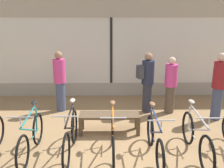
% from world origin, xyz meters
% --- Properties ---
extents(ground_plane, '(24.00, 24.00, 0.00)m').
position_xyz_m(ground_plane, '(0.00, 0.00, 0.00)').
color(ground_plane, '#99754C').
extents(shop_back_wall, '(12.00, 0.08, 3.20)m').
position_xyz_m(shop_back_wall, '(0.00, 3.71, 1.64)').
color(shop_back_wall, '#B2A893').
rests_on(shop_back_wall, ground_plane).
extents(bicycle_left, '(0.46, 1.67, 1.02)m').
position_xyz_m(bicycle_left, '(-1.61, -0.05, 0.38)').
color(bicycle_left, black).
rests_on(bicycle_left, ground_plane).
extents(bicycle_center_left, '(0.46, 1.80, 1.05)m').
position_xyz_m(bicycle_center_left, '(-0.83, -0.04, 0.41)').
color(bicycle_center_left, black).
rests_on(bicycle_center_left, ground_plane).
extents(bicycle_center, '(0.46, 1.65, 1.00)m').
position_xyz_m(bicycle_center, '(-0.01, -0.03, 0.38)').
color(bicycle_center, black).
rests_on(bicycle_center, ground_plane).
extents(bicycle_center_right, '(0.46, 1.70, 1.01)m').
position_xyz_m(bicycle_center_right, '(0.80, -0.16, 0.37)').
color(bicycle_center_right, black).
rests_on(bicycle_center_right, ground_plane).
extents(bicycle_right, '(0.46, 1.78, 1.04)m').
position_xyz_m(bicycle_right, '(1.61, -0.12, 0.39)').
color(bicycle_right, black).
rests_on(bicycle_right, ground_plane).
extents(display_bench, '(1.40, 0.44, 0.46)m').
position_xyz_m(display_bench, '(-0.07, 0.93, 0.38)').
color(display_bench, brown).
rests_on(display_bench, ground_plane).
extents(customer_near_rack, '(0.48, 0.48, 1.72)m').
position_xyz_m(customer_near_rack, '(-1.47, 2.35, 0.91)').
color(customer_near_rack, '#424C6B').
rests_on(customer_near_rack, ground_plane).
extents(customer_by_window, '(0.43, 0.43, 1.59)m').
position_xyz_m(customer_by_window, '(1.63, 2.15, 0.83)').
color(customer_by_window, brown).
rests_on(customer_by_window, ground_plane).
extents(customer_mid_floor, '(0.44, 0.44, 1.78)m').
position_xyz_m(customer_mid_floor, '(2.75, 1.66, 0.94)').
color(customer_mid_floor, '#424C6B').
rests_on(customer_mid_floor, ground_plane).
extents(customer_near_bench, '(0.55, 0.43, 1.70)m').
position_xyz_m(customer_near_bench, '(0.98, 2.20, 0.92)').
color(customer_near_bench, '#2D2D38').
rests_on(customer_near_bench, ground_plane).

